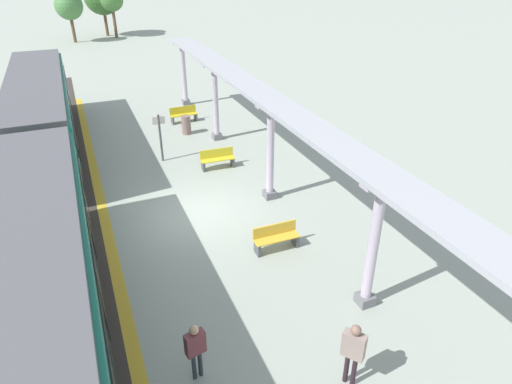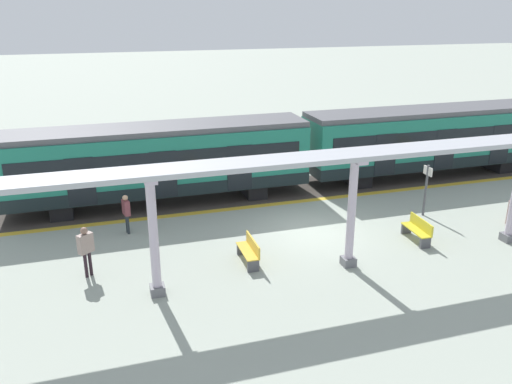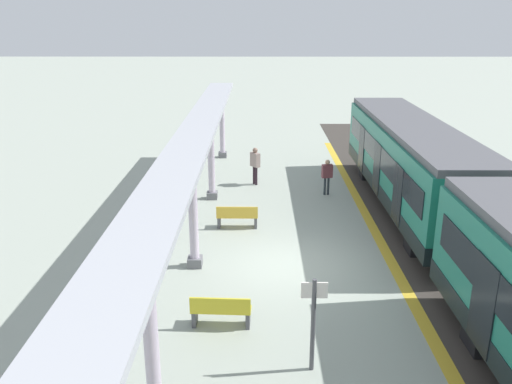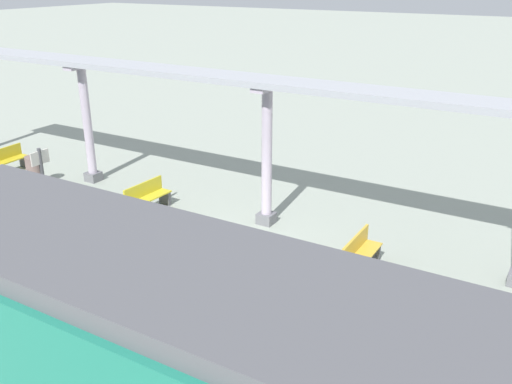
% 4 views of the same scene
% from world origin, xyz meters
% --- Properties ---
extents(ground_plane, '(176.00, 176.00, 0.00)m').
position_xyz_m(ground_plane, '(0.00, 0.00, 0.00)').
color(ground_plane, '#98A194').
extents(tactile_edge_strip, '(0.36, 33.44, 0.01)m').
position_xyz_m(tactile_edge_strip, '(-3.22, 0.00, 0.00)').
color(tactile_edge_strip, gold).
rests_on(tactile_edge_strip, ground).
extents(trackbed, '(3.20, 45.44, 0.01)m').
position_xyz_m(trackbed, '(-5.00, 0.00, 0.00)').
color(trackbed, '#38332D').
rests_on(trackbed, ground).
extents(train_near_carriage, '(2.65, 13.15, 3.48)m').
position_xyz_m(train_near_carriage, '(-4.99, -5.17, 1.83)').
color(train_near_carriage, '#1C745E').
rests_on(train_near_carriage, ground).
extents(canopy_pillar_nearest, '(1.10, 0.44, 3.82)m').
position_xyz_m(canopy_pillar_nearest, '(2.95, -13.24, 1.94)').
color(canopy_pillar_nearest, slate).
rests_on(canopy_pillar_nearest, ground).
extents(canopy_pillar_second, '(1.10, 0.44, 3.82)m').
position_xyz_m(canopy_pillar_second, '(2.95, -6.31, 1.94)').
color(canopy_pillar_second, slate).
rests_on(canopy_pillar_second, ground).
extents(canopy_pillar_third, '(1.10, 0.44, 3.82)m').
position_xyz_m(canopy_pillar_third, '(2.95, 0.11, 1.94)').
color(canopy_pillar_third, slate).
rests_on(canopy_pillar_third, ground).
extents(canopy_pillar_fourth, '(1.10, 0.44, 3.82)m').
position_xyz_m(canopy_pillar_fourth, '(2.95, 6.70, 1.94)').
color(canopy_pillar_fourth, slate).
rests_on(canopy_pillar_fourth, ground).
extents(canopy_beam, '(1.20, 26.94, 0.16)m').
position_xyz_m(canopy_beam, '(2.95, -0.17, 3.90)').
color(canopy_beam, '#A8AAB2').
rests_on(canopy_beam, canopy_pillar_nearest).
extents(bench_mid_platform, '(1.50, 0.45, 0.86)m').
position_xyz_m(bench_mid_platform, '(1.76, -3.03, 0.44)').
color(bench_mid_platform, gold).
rests_on(bench_mid_platform, ground).
extents(bench_far_end, '(1.52, 0.51, 0.86)m').
position_xyz_m(bench_far_end, '(1.91, 3.48, 0.44)').
color(bench_far_end, gold).
rests_on(bench_far_end, ground).
extents(platform_info_sign, '(0.56, 0.10, 2.20)m').
position_xyz_m(platform_info_sign, '(-0.19, 5.16, 1.33)').
color(platform_info_sign, '#4C4C51').
rests_on(platform_info_sign, ground).
extents(passenger_waiting_near_edge, '(0.49, 0.30, 1.56)m').
position_xyz_m(passenger_waiting_near_edge, '(-1.96, -6.86, 0.98)').
color(passenger_waiting_near_edge, '#252D32').
rests_on(passenger_waiting_near_edge, ground).
extents(passenger_by_the_benches, '(0.48, 0.53, 1.73)m').
position_xyz_m(passenger_by_the_benches, '(1.14, -8.31, 1.08)').
color(passenger_by_the_benches, black).
rests_on(passenger_by_the_benches, ground).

